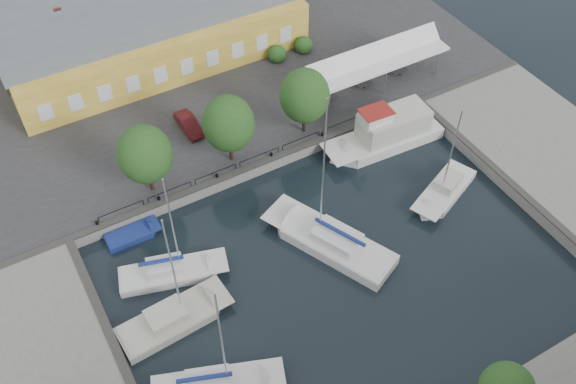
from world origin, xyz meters
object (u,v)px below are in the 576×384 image
object	(u,v)px
tent_canopy	(375,60)
west_boat_a	(171,274)
car_red	(189,124)
east_boat_b	(444,192)
launch_nw	(132,236)
west_boat_b	(173,321)
center_sailboat	(331,243)
warehouse	(147,29)
trawler	(387,134)

from	to	relation	value
tent_canopy	west_boat_a	world-z (taller)	west_boat_a
car_red	tent_canopy	bearing A→B (deg)	-10.22
east_boat_b	launch_nw	distance (m)	24.97
tent_canopy	west_boat_b	distance (m)	29.90
center_sailboat	west_boat_b	world-z (taller)	center_sailboat
car_red	east_boat_b	size ratio (longest dim) A/B	0.38
east_boat_b	west_boat_a	xyz separation A→B (m)	(-22.37, 3.44, 0.01)
west_boat_b	warehouse	bearing A→B (deg)	70.96
car_red	east_boat_b	bearing A→B (deg)	-49.00
car_red	west_boat_b	distance (m)	18.74
warehouse	center_sailboat	size ratio (longest dim) A/B	1.99
car_red	launch_nw	world-z (taller)	car_red
warehouse	west_boat_b	distance (m)	29.75
west_boat_a	launch_nw	bearing A→B (deg)	103.63
warehouse	trawler	size ratio (longest dim) A/B	2.57
center_sailboat	west_boat_b	size ratio (longest dim) A/B	1.30
tent_canopy	center_sailboat	world-z (taller)	center_sailboat
trawler	west_boat_b	size ratio (longest dim) A/B	1.01
warehouse	east_boat_b	distance (m)	31.30
trawler	west_boat_b	world-z (taller)	west_boat_b
west_boat_b	launch_nw	size ratio (longest dim) A/B	2.56
warehouse	west_boat_b	world-z (taller)	warehouse
warehouse	west_boat_b	size ratio (longest dim) A/B	2.60
west_boat_a	east_boat_b	bearing A→B (deg)	-8.74
tent_canopy	car_red	xyz separation A→B (m)	(-17.56, 2.59, -2.07)
launch_nw	center_sailboat	bearing A→B (deg)	-33.13
center_sailboat	tent_canopy	bearing A→B (deg)	46.11
tent_canopy	trawler	world-z (taller)	trawler
launch_nw	warehouse	bearing A→B (deg)	64.10
tent_canopy	west_boat_b	world-z (taller)	west_boat_b
trawler	west_boat_b	xyz separation A→B (m)	(-23.21, -7.52, -0.76)
car_red	east_boat_b	xyz separation A→B (m)	(15.14, -16.32, -1.35)
car_red	trawler	world-z (taller)	trawler
west_boat_b	car_red	bearing A→B (deg)	62.45
center_sailboat	west_boat_a	bearing A→B (deg)	163.33
car_red	west_boat_a	xyz separation A→B (m)	(-7.23, -12.88, -1.34)
tent_canopy	east_boat_b	distance (m)	14.36
west_boat_b	launch_nw	world-z (taller)	west_boat_b
car_red	center_sailboat	distance (m)	16.95
tent_canopy	west_boat_b	xyz separation A→B (m)	(-26.21, -13.99, -3.42)
west_boat_a	warehouse	bearing A→B (deg)	71.26
warehouse	launch_nw	bearing A→B (deg)	-115.90
car_red	west_boat_b	size ratio (longest dim) A/B	0.34
tent_canopy	west_boat_a	size ratio (longest dim) A/B	1.32
car_red	center_sailboat	bearing A→B (deg)	-77.02
warehouse	center_sailboat	world-z (taller)	center_sailboat
trawler	warehouse	bearing A→B (deg)	123.79
center_sailboat	trawler	bearing A→B (deg)	35.45
launch_nw	trawler	bearing A→B (deg)	-2.54
warehouse	launch_nw	world-z (taller)	warehouse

